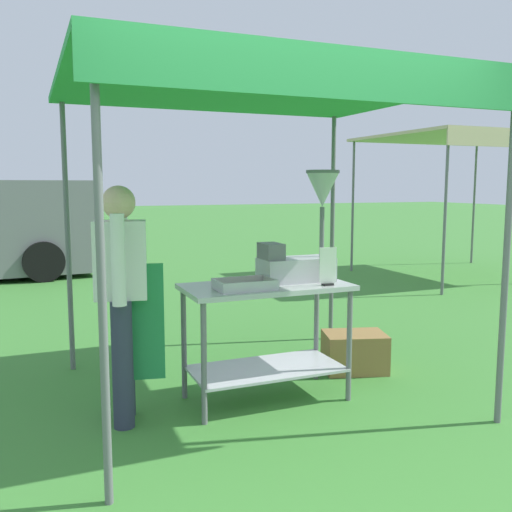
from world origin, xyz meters
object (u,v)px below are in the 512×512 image
Objects in this scene: stall_canopy at (261,95)px; donut_fryer at (304,240)px; menu_sign at (328,269)px; donut_tray at (245,286)px; vendor at (122,292)px; supply_crate at (355,352)px; donut_cart at (266,317)px; neighbour_tent at (467,141)px.

stall_canopy reaches higher than donut_fryer.
donut_fryer is 0.33m from menu_sign.
stall_canopy is 3.31× the size of donut_fryer.
donut_tray is 0.63m from menu_sign.
donut_fryer is at bearing 16.84° from donut_tray.
donut_fryer is 0.52× the size of vendor.
donut_tray is 1.46× the size of menu_sign.
supply_crate is at bearing 21.45° from donut_fryer.
vendor is at bearing 179.93° from donut_cart.
vendor reaches higher than supply_crate.
donut_fryer reaches higher than donut_tray.
neighbour_tent is (5.47, 3.94, 1.74)m from donut_cart.
stall_canopy reaches higher than vendor.
vendor is at bearing 172.43° from donut_tray.
donut_tray is (-0.21, -0.11, 0.27)m from donut_cart.
supply_crate is at bearing 19.35° from donut_tray.
stall_canopy is at bearing 5.25° from vendor.
donut_cart is at bearing -0.07° from vendor.
neighbour_tent is at bearing 37.10° from donut_fryer.
donut_tray is 0.64m from donut_fryer.
donut_fryer is at bearing 2.27° from vendor.
donut_fryer reaches higher than menu_sign.
donut_cart is at bearing -162.47° from supply_crate.
donut_tray is at bearing -163.16° from donut_fryer.
donut_cart is 0.58m from menu_sign.
donut_fryer is (0.33, 0.06, 0.56)m from donut_cart.
vendor is (-1.05, -0.10, -1.36)m from stall_canopy.
neighbour_tent is at bearing 35.77° from donut_cart.
donut_tray reaches higher than donut_cart.
stall_canopy is 6.69m from neighbour_tent.
donut_fryer is at bearing -7.13° from stall_canopy.
stall_canopy reaches higher than menu_sign.
vendor is (-1.46, 0.20, -0.10)m from menu_sign.
stall_canopy is 4.59× the size of supply_crate.
donut_fryer is 0.27× the size of neighbour_tent.
donut_cart is 1.46× the size of donut_fryer.
menu_sign reaches higher than supply_crate.
menu_sign is (0.41, -0.30, -1.26)m from stall_canopy.
donut_tray is 0.84m from vendor.
vendor is 2.18m from supply_crate.
stall_canopy is 6.84× the size of donut_tray.
donut_cart is 1.12m from supply_crate.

